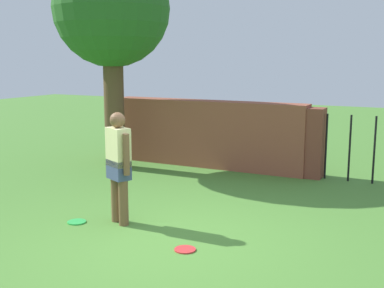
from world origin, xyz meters
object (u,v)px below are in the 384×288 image
object	(u,v)px
person	(119,163)
frisbee_red	(185,250)
tree	(112,12)
frisbee_green	(77,222)

from	to	relation	value
person	frisbee_red	world-z (taller)	person
tree	frisbee_green	distance (m)	5.02
frisbee_red	frisbee_green	xyz separation A→B (m)	(-1.90, 0.22, 0.00)
tree	frisbee_red	bearing A→B (deg)	-44.97
tree	frisbee_green	bearing A→B (deg)	-63.31
frisbee_red	frisbee_green	bearing A→B (deg)	173.33
frisbee_red	frisbee_green	world-z (taller)	same
tree	person	size ratio (longest dim) A/B	2.86
frisbee_green	frisbee_red	bearing A→B (deg)	-6.67
person	frisbee_green	size ratio (longest dim) A/B	6.00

